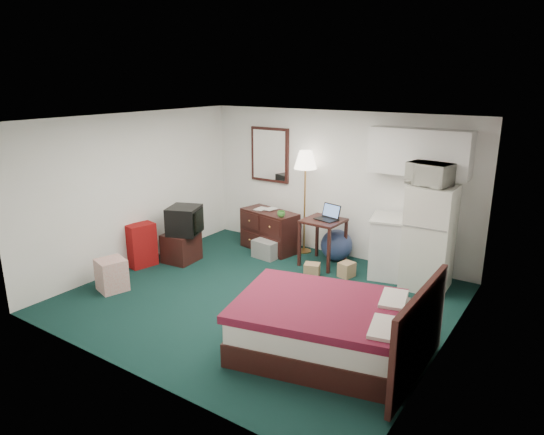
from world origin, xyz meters
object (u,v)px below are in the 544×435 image
Objects in this scene: dresser at (270,230)px; fridge at (429,238)px; kitchen_counter at (400,249)px; floor_lamp at (305,203)px; bed at (321,327)px; desk at (323,242)px; tv_stand at (181,247)px; suitcase at (142,245)px.

fridge reaches higher than dresser.
dresser is 2.38m from kitchen_counter.
dresser is 0.58× the size of floor_lamp.
bed is at bearing -103.09° from kitchen_counter.
kitchen_counter is 2.59m from bed.
dresser is 1.36× the size of desk.
fridge is 4.02m from tv_stand.
desk is at bearing -179.65° from fridge.
dresser is 2.26m from suitcase.
bed is (2.40, -2.49, -0.07)m from dresser.
kitchen_counter is 1.29× the size of suitcase.
fridge is (1.71, 0.06, 0.38)m from desk.
desk is at bearing 175.73° from kitchen_counter.
desk reaches higher than tv_stand.
fridge is at bearing 10.53° from dresser.
suitcase is at bearing 156.88° from bed.
dresser is at bearing 120.87° from bed.
desk reaches higher than suitcase.
floor_lamp is 2.53× the size of suitcase.
desk is at bearing 24.91° from tv_stand.
kitchen_counter is 0.60× the size of fridge.
fridge is at bearing 66.35° from bed.
floor_lamp is 0.85m from desk.
kitchen_counter reaches higher than bed.
desk is 1.26m from kitchen_counter.
suitcase is at bearing -131.58° from tv_stand.
fridge is 2.15× the size of suitcase.
kitchen_counter is at bearing 40.48° from suitcase.
suitcase is (-4.17, -1.78, -0.41)m from fridge.
kitchen_counter is 0.59m from fridge.
fridge is 0.84× the size of bed.
floor_lamp is 3.41× the size of tv_stand.
kitchen_counter is 4.17m from suitcase.
bed reaches higher than tv_stand.
floor_lamp reaches higher than kitchen_counter.
dresser is 0.58× the size of bed.
dresser is 0.83m from floor_lamp.
dresser is 3.46m from bed.
kitchen_counter is at bearing 17.80° from tv_stand.
dresser is 1.48× the size of suitcase.
floor_lamp is 1.18× the size of fridge.
tv_stand is at bearing 147.41° from bed.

